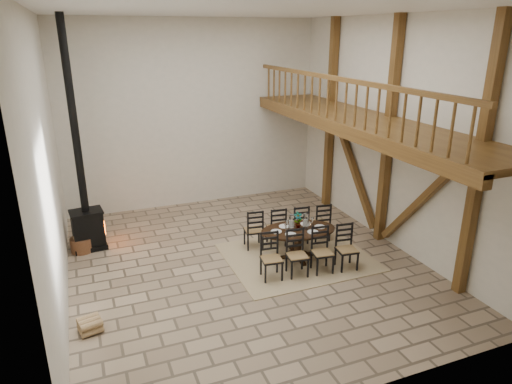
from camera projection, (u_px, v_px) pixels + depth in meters
name	position (u px, v px, depth m)	size (l,w,h in m)	color
ground	(245.00, 263.00, 9.66)	(8.00, 8.00, 0.00)	tan
room_shell	(300.00, 118.00, 9.07)	(7.02, 8.02, 5.01)	beige
rug	(297.00, 257.00, 9.91)	(3.00, 2.50, 0.02)	tan
dining_table	(298.00, 243.00, 9.80)	(2.20, 2.03, 1.04)	black
wood_stove	(85.00, 202.00, 9.97)	(0.76, 0.61, 5.00)	black
log_basket	(82.00, 244.00, 10.15)	(0.49, 0.49, 0.41)	brown
log_stack	(90.00, 325.00, 7.43)	(0.42, 0.43, 0.24)	tan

